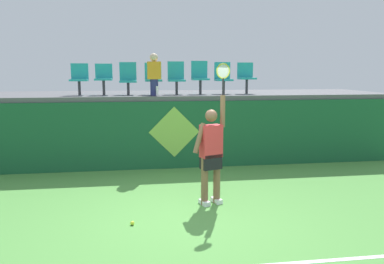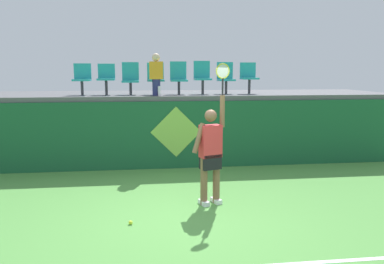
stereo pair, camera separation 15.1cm
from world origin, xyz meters
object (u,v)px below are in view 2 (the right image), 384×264
object	(u,v)px
stadium_chair_4	(179,77)
stadium_chair_7	(249,76)
stadium_chair_3	(156,77)
stadium_chair_6	(226,77)
water_bottle	(159,91)
stadium_chair_2	(131,78)
stadium_chair_1	(106,77)
spectator_0	(156,74)
stadium_chair_5	(202,76)
tennis_player	(211,151)
tennis_ball	(131,223)
stadium_chair_0	(82,77)

from	to	relation	value
stadium_chair_4	stadium_chair_7	size ratio (longest dim) A/B	1.03
stadium_chair_3	stadium_chair_6	world-z (taller)	stadium_chair_6
water_bottle	stadium_chair_2	world-z (taller)	stadium_chair_2
stadium_chair_1	spectator_0	size ratio (longest dim) A/B	0.76
stadium_chair_1	stadium_chair_2	distance (m)	0.62
stadium_chair_5	stadium_chair_3	bearing A→B (deg)	-179.92
tennis_player	tennis_ball	xyz separation A→B (m)	(-1.44, -0.80, -0.96)
tennis_player	water_bottle	bearing A→B (deg)	105.21
stadium_chair_2	stadium_chair_7	size ratio (longest dim) A/B	1.00
stadium_chair_4	water_bottle	bearing A→B (deg)	-132.36
tennis_player	stadium_chair_1	size ratio (longest dim) A/B	3.19
stadium_chair_1	spectator_0	world-z (taller)	spectator_0
stadium_chair_1	tennis_ball	bearing A→B (deg)	-80.67
stadium_chair_6	stadium_chair_7	bearing A→B (deg)	-0.54
tennis_ball	spectator_0	world-z (taller)	spectator_0
stadium_chair_1	stadium_chair_3	xyz separation A→B (m)	(1.28, 0.01, -0.01)
stadium_chair_6	spectator_0	xyz separation A→B (m)	(-1.89, -0.47, 0.09)
stadium_chair_1	stadium_chair_4	world-z (taller)	stadium_chair_4
stadium_chair_2	spectator_0	world-z (taller)	spectator_0
tennis_player	spectator_0	distance (m)	3.49
stadium_chair_7	spectator_0	distance (m)	2.58
stadium_chair_5	stadium_chair_6	xyz separation A→B (m)	(0.64, -0.00, -0.02)
tennis_ball	stadium_chair_6	size ratio (longest dim) A/B	0.08
stadium_chair_0	stadium_chair_2	distance (m)	1.24
stadium_chair_1	stadium_chair_4	distance (m)	1.89
stadium_chair_4	stadium_chair_6	size ratio (longest dim) A/B	1.02
stadium_chair_5	spectator_0	xyz separation A→B (m)	(-1.25, -0.47, 0.07)
stadium_chair_0	stadium_chair_4	world-z (taller)	stadium_chair_4
stadium_chair_5	spectator_0	distance (m)	1.34
water_bottle	stadium_chair_7	distance (m)	2.56
tennis_player	stadium_chair_5	world-z (taller)	stadium_chair_5
tennis_ball	spectator_0	size ratio (longest dim) A/B	0.06
stadium_chair_1	stadium_chair_4	bearing A→B (deg)	0.34
stadium_chair_3	stadium_chair_5	xyz separation A→B (m)	(1.25, 0.00, 0.03)
stadium_chair_1	stadium_chair_5	bearing A→B (deg)	0.20
tennis_player	water_bottle	distance (m)	3.20
stadium_chair_4	stadium_chair_6	bearing A→B (deg)	-0.10
tennis_ball	stadium_chair_2	size ratio (longest dim) A/B	0.08
water_bottle	tennis_player	bearing A→B (deg)	-74.79
stadium_chair_7	spectator_0	size ratio (longest dim) A/B	0.80
stadium_chair_2	stadium_chair_3	size ratio (longest dim) A/B	1.01
stadium_chair_0	stadium_chair_5	bearing A→B (deg)	0.11
stadium_chair_1	stadium_chair_7	xyz separation A→B (m)	(3.82, 0.00, 0.02)
tennis_player	stadium_chair_5	distance (m)	3.80
tennis_ball	stadium_chair_2	world-z (taller)	stadium_chair_2
tennis_player	stadium_chair_0	xyz separation A→B (m)	(-2.77, 3.54, 1.28)
stadium_chair_3	spectator_0	bearing A→B (deg)	-90.00
stadium_chair_3	stadium_chair_7	xyz separation A→B (m)	(2.53, -0.00, 0.03)
stadium_chair_6	spectator_0	world-z (taller)	spectator_0
water_bottle	stadium_chair_0	xyz separation A→B (m)	(-1.96, 0.59, 0.33)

